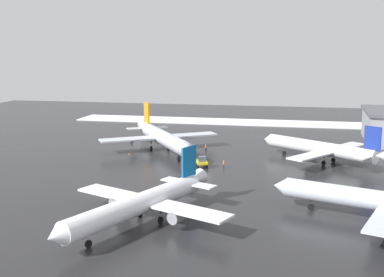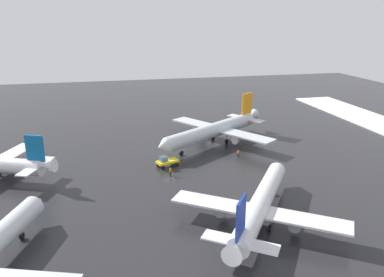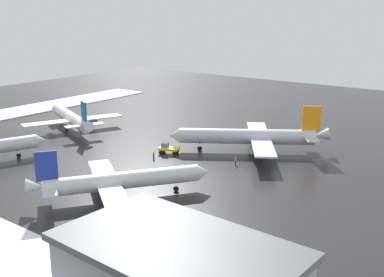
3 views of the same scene
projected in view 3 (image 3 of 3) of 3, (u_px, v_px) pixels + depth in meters
ground_plane at (166, 154)px, 108.09m from camera, size 240.00×240.00×0.00m
airplane_distant_tail at (251, 137)px, 109.37m from camera, size 32.00×27.49×10.82m
airplane_parked_portside at (119, 181)px, 82.49m from camera, size 23.67×27.48×9.46m
airplane_foreground_jet at (71, 118)px, 130.21m from camera, size 30.48×25.84×9.52m
pushback_tug at (168, 148)px, 108.47m from camera, size 5.07×3.62×2.50m
ground_crew_beside_wing at (154, 154)px, 104.83m from camera, size 0.36×0.36×1.71m
ground_crew_by_nose_gear at (235, 161)px, 100.48m from camera, size 0.36×0.36×1.71m
traffic_cone_near_nose at (270, 157)px, 105.02m from camera, size 0.36×0.36×0.55m
traffic_cone_mid_line at (298, 154)px, 107.64m from camera, size 0.36×0.36×0.55m
traffic_cone_wingtip_side at (245, 141)px, 118.55m from camera, size 0.36×0.36×0.55m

